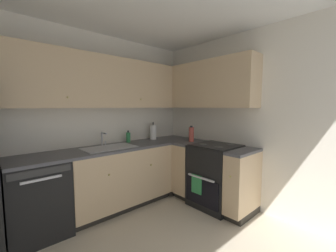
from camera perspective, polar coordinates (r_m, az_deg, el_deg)
name	(u,v)px	position (r m, az deg, el deg)	size (l,w,h in m)	color
wall_back	(80,121)	(3.14, -23.03, 1.17)	(3.62, 0.05, 2.49)	silver
wall_right	(249,121)	(3.14, 21.46, 1.24)	(0.05, 3.18, 2.49)	silver
dishwasher	(37,198)	(2.85, -32.25, -16.47)	(0.60, 0.63, 0.85)	black
lower_cabinets_back	(120,177)	(3.18, -12.96, -13.47)	(1.47, 0.62, 0.85)	tan
countertop_back	(120,147)	(3.06, -13.15, -5.68)	(2.67, 0.60, 0.04)	#4C4C51
lower_cabinets_right	(211,175)	(3.23, 11.78, -13.12)	(0.62, 1.16, 0.85)	tan
countertop_right	(212,146)	(3.12, 11.90, -5.45)	(0.60, 1.16, 0.03)	#4C4C51
oven_range	(216,175)	(3.20, 12.94, -12.93)	(0.68, 0.62, 1.04)	black
upper_cabinets_back	(103,83)	(3.08, -17.47, 11.31)	(2.35, 0.34, 0.70)	tan
upper_cabinets_right	(203,85)	(3.37, 9.59, 10.95)	(0.32, 1.71, 0.70)	tan
sink	(110,151)	(2.96, -15.72, -6.56)	(0.69, 0.40, 0.10)	#B7B7BC
faucet	(103,137)	(3.12, -17.41, -3.01)	(0.07, 0.16, 0.20)	silver
soap_bottle	(128,137)	(3.32, -10.84, -3.04)	(0.07, 0.07, 0.19)	#338C4C
paper_towel_roll	(153,132)	(3.57, -4.09, -1.69)	(0.11, 0.11, 0.31)	white
oil_bottle	(191,134)	(3.34, 6.42, -2.27)	(0.08, 0.08, 0.25)	#BF4C3F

